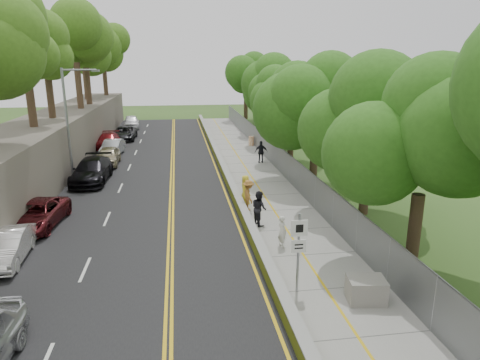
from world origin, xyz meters
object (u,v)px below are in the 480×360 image
object	(u,v)px
signpost	(299,244)
painter_0	(245,190)
car_2	(36,215)
concrete_block	(366,290)
person_far	(261,152)
car_1	(7,247)
construction_barrel	(251,141)
streetlight	(70,118)

from	to	relation	value
signpost	painter_0	xyz separation A→B (m)	(-0.30, 10.49, -1.03)
car_2	painter_0	bearing A→B (deg)	16.38
car_2	painter_0	distance (m)	11.56
concrete_block	person_far	size ratio (longest dim) A/B	0.71
car_1	painter_0	size ratio (longest dim) A/B	2.30
signpost	construction_barrel	world-z (taller)	signpost
concrete_block	car_2	bearing A→B (deg)	146.26
car_1	car_2	world-z (taller)	car_2
car_1	concrete_block	bearing A→B (deg)	-23.77
streetlight	car_1	world-z (taller)	streetlight
car_2	person_far	xyz separation A→B (m)	(14.39, 12.77, 0.27)
construction_barrel	person_far	size ratio (longest dim) A/B	0.50
construction_barrel	person_far	bearing A→B (deg)	-93.74
construction_barrel	person_far	world-z (taller)	person_far
concrete_block	signpost	bearing A→B (deg)	156.57
construction_barrel	concrete_block	xyz separation A→B (m)	(-0.98, -29.90, -0.03)
streetlight	person_far	size ratio (longest dim) A/B	4.29
streetlight	car_2	size ratio (longest dim) A/B	1.64
car_1	car_2	distance (m)	4.03
streetlight	car_1	distance (m)	13.32
streetlight	painter_0	world-z (taller)	streetlight
construction_barrel	painter_0	distance (m)	18.77
construction_barrel	concrete_block	bearing A→B (deg)	-91.87
construction_barrel	car_2	distance (m)	25.43
streetlight	signpost	bearing A→B (deg)	-55.92
construction_barrel	painter_0	world-z (taller)	painter_0
car_2	concrete_block	bearing A→B (deg)	-28.21
concrete_block	car_2	xyz separation A→B (m)	(-13.92, 9.30, 0.23)
painter_0	car_1	bearing A→B (deg)	101.02
streetlight	person_far	world-z (taller)	streetlight
streetlight	signpost	xyz separation A→B (m)	(11.51, -17.02, -2.68)
car_2	person_far	bearing A→B (deg)	47.12
construction_barrel	person_far	distance (m)	7.87
construction_barrel	concrete_block	world-z (taller)	construction_barrel
streetlight	construction_barrel	distance (m)	19.41
construction_barrel	car_1	world-z (taller)	car_1
concrete_block	construction_barrel	bearing A→B (deg)	88.13
streetlight	concrete_block	xyz separation A→B (m)	(13.78, -18.00, -4.15)
streetlight	car_1	xyz separation A→B (m)	(-0.14, -12.73, -3.93)
construction_barrel	car_2	xyz separation A→B (m)	(-14.90, -20.60, 0.20)
car_2	person_far	size ratio (longest dim) A/B	2.61
streetlight	concrete_block	world-z (taller)	streetlight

